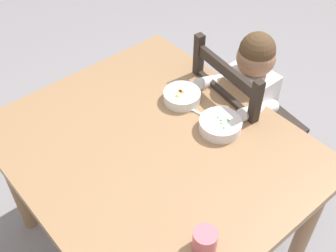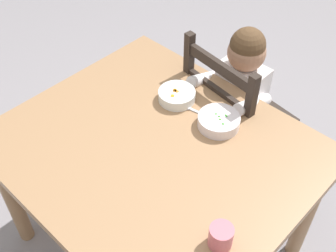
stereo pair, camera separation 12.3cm
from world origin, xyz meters
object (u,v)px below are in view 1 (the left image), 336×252
(spoon, at_px, (194,110))
(bowl_of_carrots, at_px, (182,96))
(dining_table, at_px, (154,161))
(child_figure, at_px, (245,98))
(drinking_cup, at_px, (205,241))
(bowl_of_peas, at_px, (220,125))
(dining_chair, at_px, (241,125))

(spoon, bearing_deg, bowl_of_carrots, 176.23)
(dining_table, relative_size, child_figure, 1.21)
(spoon, distance_m, drinking_cup, 0.63)
(bowl_of_peas, height_order, drinking_cup, drinking_cup)
(child_figure, xyz_separation_m, spoon, (-0.03, -0.30, 0.08))
(child_figure, distance_m, spoon, 0.31)
(bowl_of_carrots, distance_m, spoon, 0.09)
(dining_chair, distance_m, spoon, 0.41)
(dining_table, relative_size, bowl_of_peas, 6.87)
(child_figure, bearing_deg, spoon, -95.75)
(child_figure, bearing_deg, dining_table, -89.14)
(dining_chair, height_order, child_figure, child_figure)
(bowl_of_peas, relative_size, drinking_cup, 2.10)
(child_figure, height_order, bowl_of_peas, child_figure)
(dining_chair, height_order, bowl_of_peas, dining_chair)
(dining_table, relative_size, spoon, 8.49)
(drinking_cup, bearing_deg, bowl_of_peas, 129.46)
(dining_table, distance_m, bowl_of_peas, 0.30)
(bowl_of_carrots, xyz_separation_m, spoon, (0.09, -0.01, -0.02))
(dining_chair, relative_size, bowl_of_carrots, 5.79)
(child_figure, bearing_deg, drinking_cup, -57.16)
(dining_chair, relative_size, bowl_of_peas, 5.39)
(child_figure, relative_size, spoon, 7.04)
(bowl_of_carrots, height_order, drinking_cup, drinking_cup)
(bowl_of_peas, distance_m, spoon, 0.15)
(dining_table, xyz_separation_m, bowl_of_peas, (0.11, 0.26, 0.12))
(bowl_of_carrots, bearing_deg, spoon, -3.77)
(dining_chair, distance_m, child_figure, 0.19)
(dining_chair, xyz_separation_m, child_figure, (0.01, -0.01, 0.19))
(drinking_cup, bearing_deg, bowl_of_carrots, 144.08)
(bowl_of_peas, bearing_deg, drinking_cup, -50.54)
(child_figure, xyz_separation_m, drinking_cup, (0.45, -0.70, 0.11))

